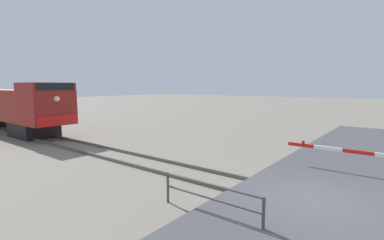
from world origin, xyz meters
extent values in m
plane|color=gray|center=(0.00, 0.00, 0.00)|extent=(160.00, 160.00, 0.00)
cube|color=#59544C|center=(-0.72, 0.00, 0.07)|extent=(0.08, 80.00, 0.15)
cube|color=#59544C|center=(0.72, 0.00, 0.07)|extent=(0.08, 80.00, 0.15)
cube|color=#47474C|center=(0.00, 0.00, 0.08)|extent=(36.00, 5.05, 0.15)
cube|color=black|center=(0.00, 18.83, 0.53)|extent=(2.32, 3.20, 1.05)
cube|color=maroon|center=(0.00, 23.04, 2.15)|extent=(2.73, 15.33, 2.21)
cube|color=maroon|center=(0.00, 16.76, 3.51)|extent=(2.68, 2.76, 0.51)
cube|color=black|center=(0.00, 15.35, 3.51)|extent=(2.32, 0.06, 0.41)
cube|color=red|center=(0.00, 15.34, 1.40)|extent=(2.60, 0.08, 0.64)
sphere|color=#F2EACC|center=(0.00, 15.33, 2.76)|extent=(0.36, 0.36, 0.36)
cube|color=red|center=(3.70, -0.59, 1.02)|extent=(0.10, 1.08, 0.14)
cube|color=white|center=(3.70, 0.49, 1.02)|extent=(0.10, 1.08, 0.14)
cube|color=red|center=(3.70, 1.57, 1.02)|extent=(0.10, 1.08, 0.14)
sphere|color=red|center=(3.70, 1.48, 1.16)|extent=(0.14, 0.14, 0.14)
cylinder|color=#4C4742|center=(-2.56, 0.54, 0.47)|extent=(0.08, 0.08, 0.95)
cylinder|color=#4C4742|center=(-2.56, 3.65, 0.47)|extent=(0.08, 0.08, 0.95)
cylinder|color=#4C4742|center=(-2.56, 2.09, 0.91)|extent=(0.06, 3.10, 0.06)
cylinder|color=#4C4742|center=(-2.56, 2.09, 0.52)|extent=(0.06, 3.10, 0.06)
camera|label=1|loc=(-8.67, -2.02, 3.58)|focal=26.30mm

